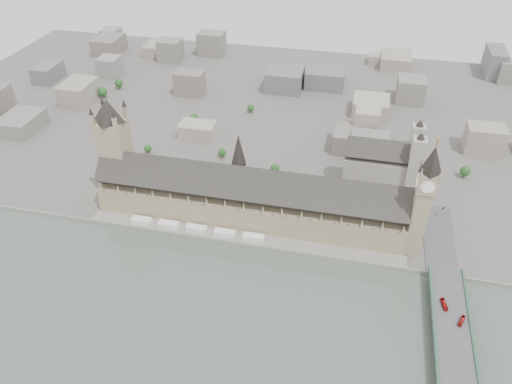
% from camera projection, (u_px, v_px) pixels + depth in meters
% --- Properties ---
extents(ground, '(900.00, 900.00, 0.00)m').
position_uv_depth(ground, '(244.00, 234.00, 425.44)').
color(ground, '#595651').
rests_on(ground, ground).
extents(embankment_wall, '(600.00, 1.50, 3.00)m').
position_uv_depth(embankment_wall, '(239.00, 244.00, 412.72)').
color(embankment_wall, slate).
rests_on(embankment_wall, ground).
extents(river_terrace, '(270.00, 15.00, 2.00)m').
position_uv_depth(river_terrace, '(242.00, 238.00, 418.93)').
color(river_terrace, slate).
rests_on(river_terrace, ground).
extents(terrace_tents, '(118.00, 7.00, 4.00)m').
position_uv_depth(terrace_tents, '(196.00, 228.00, 424.80)').
color(terrace_tents, white).
rests_on(terrace_tents, river_terrace).
extents(palace_of_westminster, '(265.00, 40.73, 55.44)m').
position_uv_depth(palace_of_westminster, '(249.00, 199.00, 427.63)').
color(palace_of_westminster, '#9B8C69').
rests_on(palace_of_westminster, ground).
extents(elizabeth_tower, '(17.00, 17.00, 107.50)m').
position_uv_depth(elizabeth_tower, '(424.00, 195.00, 372.64)').
color(elizabeth_tower, '#9B8C69').
rests_on(elizabeth_tower, ground).
extents(victoria_tower, '(30.00, 30.00, 100.00)m').
position_uv_depth(victoria_tower, '(115.00, 146.00, 435.59)').
color(victoria_tower, '#9B8C69').
rests_on(victoria_tower, ground).
extents(central_tower, '(13.00, 13.00, 48.00)m').
position_uv_depth(central_tower, '(239.00, 159.00, 413.72)').
color(central_tower, gray).
rests_on(central_tower, ground).
extents(westminster_bridge, '(25.00, 325.00, 10.25)m').
position_uv_depth(westminster_bridge, '(453.00, 350.00, 324.09)').
color(westminster_bridge, '#474749').
rests_on(westminster_bridge, ground).
extents(westminster_abbey, '(68.00, 36.00, 64.00)m').
position_uv_depth(westminster_abbey, '(383.00, 166.00, 465.55)').
color(westminster_abbey, gray).
rests_on(westminster_abbey, ground).
extents(city_skyline_inland, '(720.00, 360.00, 38.00)m').
position_uv_depth(city_skyline_inland, '(292.00, 94.00, 607.50)').
color(city_skyline_inland, gray).
rests_on(city_skyline_inland, ground).
extents(park_trees, '(110.00, 30.00, 15.00)m').
position_uv_depth(park_trees, '(249.00, 185.00, 470.16)').
color(park_trees, '#1D4418').
rests_on(park_trees, ground).
extents(red_bus_north, '(4.59, 11.06, 3.00)m').
position_uv_depth(red_bus_north, '(444.00, 304.00, 346.77)').
color(red_bus_north, '#A61314').
rests_on(red_bus_north, westminster_bridge).
extents(red_bus_south, '(5.83, 10.17, 2.79)m').
position_uv_depth(red_bus_south, '(462.00, 321.00, 335.13)').
color(red_bus_south, '#A41A14').
rests_on(red_bus_south, westminster_bridge).
extents(car_approach, '(3.40, 4.69, 1.26)m').
position_uv_depth(car_approach, '(443.00, 208.00, 436.44)').
color(car_approach, gray).
rests_on(car_approach, westminster_bridge).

